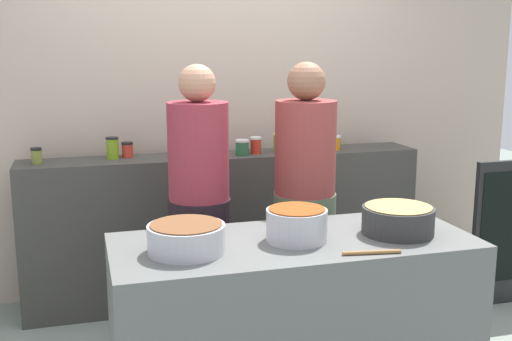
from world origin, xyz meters
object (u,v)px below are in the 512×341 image
at_px(preserve_jar_4, 217,146).
at_px(preserve_jar_9, 335,143).
at_px(preserve_jar_2, 127,150).
at_px(preserve_jar_3, 190,147).
at_px(preserve_jar_5, 242,147).
at_px(preserve_jar_1, 112,148).
at_px(preserve_jar_0, 36,156).
at_px(cooking_pot_center, 297,225).
at_px(wooden_spoon, 372,252).
at_px(chalkboard_sign, 503,232).
at_px(preserve_jar_6, 256,145).
at_px(preserve_jar_8, 298,142).
at_px(cooking_pot_left, 186,238).
at_px(cooking_pot_right, 398,220).
at_px(preserve_jar_7, 279,143).
at_px(cook_in_cap, 304,217).
at_px(cook_with_tongs, 200,224).

relative_size(preserve_jar_4, preserve_jar_9, 1.13).
xyz_separation_m(preserve_jar_2, preserve_jar_4, (0.58, -0.07, 0.01)).
relative_size(preserve_jar_3, preserve_jar_5, 1.15).
bearing_deg(preserve_jar_4, preserve_jar_1, 176.00).
distance_m(preserve_jar_0, preserve_jar_1, 0.47).
relative_size(cooking_pot_center, wooden_spoon, 1.09).
xyz_separation_m(preserve_jar_5, chalkboard_sign, (1.67, -0.56, -0.57)).
height_order(preserve_jar_1, preserve_jar_6, preserve_jar_1).
xyz_separation_m(preserve_jar_0, preserve_jar_8, (1.72, -0.01, 0.01)).
bearing_deg(preserve_jar_5, preserve_jar_8, 5.94).
relative_size(preserve_jar_8, cooking_pot_left, 0.38).
bearing_deg(chalkboard_sign, preserve_jar_4, 161.22).
bearing_deg(cooking_pot_right, wooden_spoon, -136.31).
height_order(preserve_jar_7, cook_in_cap, cook_in_cap).
relative_size(preserve_jar_7, chalkboard_sign, 0.13).
distance_m(preserve_jar_6, preserve_jar_9, 0.58).
distance_m(preserve_jar_7, cook_with_tongs, 1.01).
height_order(preserve_jar_6, cook_in_cap, cook_in_cap).
xyz_separation_m(preserve_jar_6, preserve_jar_9, (0.58, -0.01, -0.01)).
height_order(preserve_jar_0, cooking_pot_right, preserve_jar_0).
bearing_deg(cooking_pot_center, cook_in_cap, 66.88).
height_order(preserve_jar_0, preserve_jar_1, preserve_jar_1).
distance_m(preserve_jar_6, cooking_pot_center, 1.41).
height_order(preserve_jar_8, cooking_pot_left, preserve_jar_8).
height_order(preserve_jar_2, chalkboard_sign, preserve_jar_2).
relative_size(preserve_jar_0, preserve_jar_5, 0.96).
xyz_separation_m(preserve_jar_5, cooking_pot_right, (0.41, -1.38, -0.16)).
distance_m(cooking_pot_left, chalkboard_sign, 2.45).
bearing_deg(cook_with_tongs, preserve_jar_2, 114.33).
xyz_separation_m(preserve_jar_0, cooking_pot_right, (1.72, -1.43, -0.15)).
xyz_separation_m(preserve_jar_2, cooking_pot_center, (0.65, -1.48, -0.14)).
relative_size(preserve_jar_3, preserve_jar_9, 1.20).
relative_size(preserve_jar_8, preserve_jar_9, 1.26).
bearing_deg(chalkboard_sign, cook_in_cap, -177.19).
height_order(cooking_pot_left, cooking_pot_right, cooking_pot_right).
distance_m(preserve_jar_8, cooking_pot_center, 1.49).
xyz_separation_m(preserve_jar_4, preserve_jar_5, (0.16, -0.06, -0.00)).
distance_m(preserve_jar_0, cooking_pot_center, 1.86).
distance_m(preserve_jar_6, chalkboard_sign, 1.77).
relative_size(preserve_jar_4, chalkboard_sign, 0.12).
bearing_deg(wooden_spoon, preserve_jar_3, 106.36).
xyz_separation_m(preserve_jar_0, preserve_jar_3, (0.96, 0.02, 0.01)).
relative_size(preserve_jar_9, cooking_pot_left, 0.30).
bearing_deg(preserve_jar_1, preserve_jar_7, -2.88).
bearing_deg(preserve_jar_0, preserve_jar_4, 0.21).
relative_size(preserve_jar_6, preserve_jar_9, 1.12).
bearing_deg(preserve_jar_3, cooking_pot_right, -62.50).
height_order(preserve_jar_1, cooking_pot_right, preserve_jar_1).
bearing_deg(cook_with_tongs, preserve_jar_4, 69.43).
xyz_separation_m(preserve_jar_4, preserve_jar_7, (0.43, -0.01, 0.01)).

